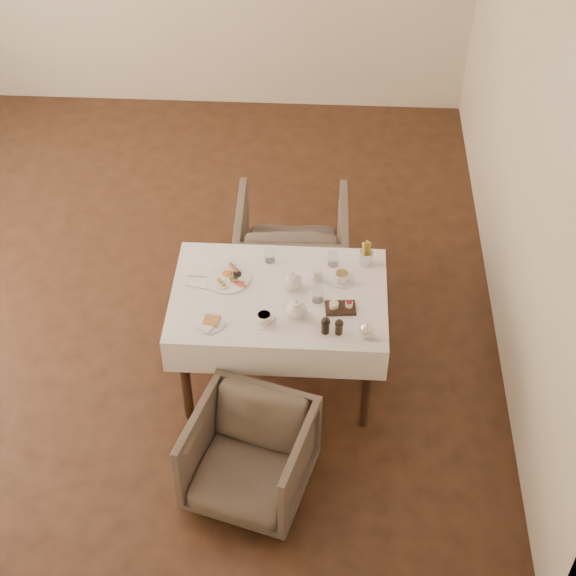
# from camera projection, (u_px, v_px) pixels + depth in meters

# --- Properties ---
(table) EXTENTS (1.28, 0.88, 0.75)m
(table) POSITION_uv_depth(u_px,v_px,m) (279.00, 308.00, 5.29)
(table) COLOR black
(table) RESTS_ON ground
(armchair_near) EXTENTS (0.79, 0.81, 0.60)m
(armchair_near) POSITION_uv_depth(u_px,v_px,m) (250.00, 456.00, 4.91)
(armchair_near) COLOR brown
(armchair_near) RESTS_ON ground
(armchair_far) EXTENTS (0.77, 0.79, 0.71)m
(armchair_far) POSITION_uv_depth(u_px,v_px,m) (292.00, 248.00, 6.14)
(armchair_far) COLOR brown
(armchair_far) RESTS_ON ground
(breakfast_plate) EXTENTS (0.26, 0.26, 0.03)m
(breakfast_plate) POSITION_uv_depth(u_px,v_px,m) (229.00, 278.00, 5.30)
(breakfast_plate) COLOR white
(breakfast_plate) RESTS_ON table
(side_plate) EXTENTS (0.19, 0.18, 0.02)m
(side_plate) POSITION_uv_depth(u_px,v_px,m) (208.00, 323.00, 5.02)
(side_plate) COLOR white
(side_plate) RESTS_ON table
(teapot_centre) EXTENTS (0.19, 0.17, 0.12)m
(teapot_centre) POSITION_uv_depth(u_px,v_px,m) (292.00, 280.00, 5.21)
(teapot_centre) COLOR white
(teapot_centre) RESTS_ON table
(teapot_front) EXTENTS (0.20, 0.18, 0.13)m
(teapot_front) POSITION_uv_depth(u_px,v_px,m) (296.00, 308.00, 5.03)
(teapot_front) COLOR white
(teapot_front) RESTS_ON table
(creamer) EXTENTS (0.08, 0.08, 0.08)m
(creamer) POSITION_uv_depth(u_px,v_px,m) (317.00, 274.00, 5.28)
(creamer) COLOR white
(creamer) RESTS_ON table
(teacup_near) EXTENTS (0.13, 0.13, 0.06)m
(teacup_near) POSITION_uv_depth(u_px,v_px,m) (264.00, 319.00, 5.02)
(teacup_near) COLOR white
(teacup_near) RESTS_ON table
(teacup_far) EXTENTS (0.13, 0.13, 0.07)m
(teacup_far) POSITION_uv_depth(u_px,v_px,m) (342.00, 278.00, 5.27)
(teacup_far) COLOR white
(teacup_far) RESTS_ON table
(glass_left) EXTENTS (0.08, 0.08, 0.09)m
(glass_left) POSITION_uv_depth(u_px,v_px,m) (270.00, 255.00, 5.40)
(glass_left) COLOR silver
(glass_left) RESTS_ON table
(glass_mid) EXTENTS (0.09, 0.09, 0.10)m
(glass_mid) POSITION_uv_depth(u_px,v_px,m) (318.00, 294.00, 5.14)
(glass_mid) COLOR silver
(glass_mid) RESTS_ON table
(glass_right) EXTENTS (0.08, 0.08, 0.09)m
(glass_right) POSITION_uv_depth(u_px,v_px,m) (333.00, 259.00, 5.37)
(glass_right) COLOR silver
(glass_right) RESTS_ON table
(condiment_board) EXTENTS (0.19, 0.13, 0.04)m
(condiment_board) POSITION_uv_depth(u_px,v_px,m) (340.00, 307.00, 5.11)
(condiment_board) COLOR black
(condiment_board) RESTS_ON table
(pepper_mill_left) EXTENTS (0.06, 0.06, 0.11)m
(pepper_mill_left) POSITION_uv_depth(u_px,v_px,m) (325.00, 325.00, 4.94)
(pepper_mill_left) COLOR black
(pepper_mill_left) RESTS_ON table
(pepper_mill_right) EXTENTS (0.05, 0.05, 0.10)m
(pepper_mill_right) POSITION_uv_depth(u_px,v_px,m) (339.00, 327.00, 4.94)
(pepper_mill_right) COLOR black
(pepper_mill_right) RESTS_ON table
(silver_pot) EXTENTS (0.12, 0.10, 0.11)m
(silver_pot) POSITION_uv_depth(u_px,v_px,m) (367.00, 329.00, 4.92)
(silver_pot) COLOR white
(silver_pot) RESTS_ON table
(fries_cup) EXTENTS (0.08, 0.08, 0.17)m
(fries_cup) POSITION_uv_depth(u_px,v_px,m) (367.00, 254.00, 5.36)
(fries_cup) COLOR silver
(fries_cup) RESTS_ON table
(cutlery_fork) EXTENTS (0.19, 0.02, 0.00)m
(cutlery_fork) POSITION_uv_depth(u_px,v_px,m) (204.00, 277.00, 5.32)
(cutlery_fork) COLOR silver
(cutlery_fork) RESTS_ON table
(cutlery_knife) EXTENTS (0.17, 0.05, 0.00)m
(cutlery_knife) POSITION_uv_depth(u_px,v_px,m) (199.00, 288.00, 5.25)
(cutlery_knife) COLOR silver
(cutlery_knife) RESTS_ON table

